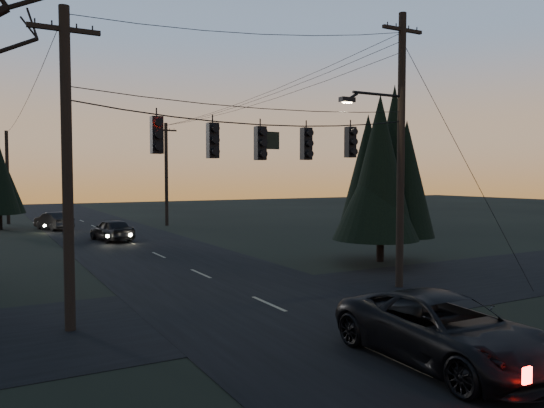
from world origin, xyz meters
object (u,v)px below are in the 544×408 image
utility_pole_far_r (167,226)px  sedan_oncoming_b (54,221)px  utility_pole_far_l (9,224)px  sedan_oncoming_a (112,230)px  utility_pole_right (399,287)px  suv_near (445,331)px  evergreen_right (381,172)px  utility_pole_left (70,331)px

utility_pole_far_r → sedan_oncoming_b: utility_pole_far_r is taller
utility_pole_far_l → sedan_oncoming_b: size_ratio=1.95×
sedan_oncoming_a → utility_pole_far_l: bearing=-82.3°
utility_pole_right → suv_near: 8.14m
utility_pole_far_r → sedan_oncoming_a: 10.69m
suv_near → sedan_oncoming_b: (-4.00, 35.33, -0.07)m
utility_pole_far_r → evergreen_right: size_ratio=1.14×
utility_pole_right → evergreen_right: 7.37m
suv_near → sedan_oncoming_a: (-1.60, 26.00, -0.04)m
sedan_oncoming_b → sedan_oncoming_a: bearing=86.6°
utility_pole_far_l → sedan_oncoming_a: (5.20, -16.61, 0.70)m
utility_pole_right → suv_near: size_ratio=1.87×
utility_pole_far_l → suv_near: 43.16m
utility_pole_far_l → sedan_oncoming_b: utility_pole_far_l is taller
utility_pole_far_r → utility_pole_far_l: utility_pole_far_r is taller
utility_pole_far_r → suv_near: (-4.70, -34.61, 0.74)m
evergreen_right → sedan_oncoming_a: size_ratio=1.81×
utility_pole_right → suv_near: (-4.70, -6.61, 0.74)m
utility_pole_right → evergreen_right: evergreen_right is taller
utility_pole_right → suv_near: utility_pole_right is taller
utility_pole_right → utility_pole_far_l: size_ratio=1.25×
utility_pole_right → utility_pole_far_r: 28.00m
utility_pole_right → sedan_oncoming_b: (-8.70, 28.72, 0.68)m
utility_pole_far_l → evergreen_right: size_ratio=1.07×
utility_pole_far_l → sedan_oncoming_a: bearing=-72.6°
evergreen_right → suv_near: 14.52m
suv_near → sedan_oncoming_b: 35.56m
utility_pole_left → sedan_oncoming_b: size_ratio=2.07×
utility_pole_far_r → sedan_oncoming_b: size_ratio=2.07×
utility_pole_left → utility_pole_far_r: (11.50, 28.00, 0.00)m
utility_pole_right → sedan_oncoming_a: 20.40m
utility_pole_far_r → utility_pole_left: bearing=-112.3°
evergreen_right → utility_pole_left: bearing=-161.5°
utility_pole_far_l → utility_pole_far_r: bearing=-34.8°
suv_near → sedan_oncoming_b: suv_near is taller
utility_pole_right → sedan_oncoming_b: 30.02m
utility_pole_far_r → sedan_oncoming_a: size_ratio=2.06×
utility_pole_left → evergreen_right: 16.20m
utility_pole_far_r → utility_pole_far_l: bearing=145.2°
sedan_oncoming_a → sedan_oncoming_b: size_ratio=1.01×
utility_pole_right → utility_pole_far_r: size_ratio=1.18×
evergreen_right → sedan_oncoming_a: evergreen_right is taller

